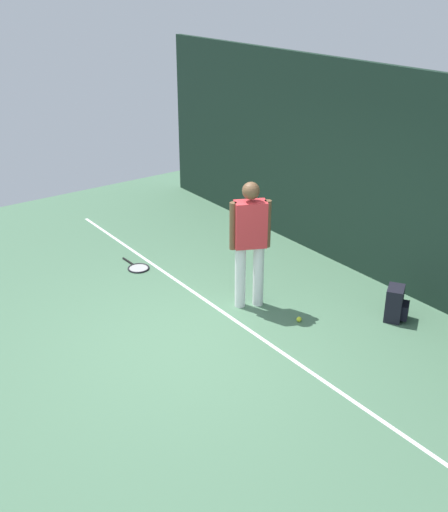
{
  "coord_description": "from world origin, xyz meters",
  "views": [
    {
      "loc": [
        5.42,
        -3.55,
        4.07
      ],
      "look_at": [
        0.0,
        0.4,
        1.0
      ],
      "focal_mm": 44.3,
      "sensor_mm": 36.0,
      "label": 1
    }
  ],
  "objects_px": {
    "tennis_player": "(250,238)",
    "backpack": "(396,304)",
    "tennis_racket": "(138,267)",
    "tennis_ball_near_player": "(299,319)"
  },
  "relations": [
    {
      "from": "tennis_player",
      "to": "backpack",
      "type": "height_order",
      "value": "tennis_player"
    },
    {
      "from": "tennis_player",
      "to": "tennis_racket",
      "type": "bearing_deg",
      "value": -44.68
    },
    {
      "from": "tennis_player",
      "to": "tennis_racket",
      "type": "height_order",
      "value": "tennis_player"
    },
    {
      "from": "tennis_player",
      "to": "tennis_ball_near_player",
      "type": "xyz_separation_m",
      "value": [
        0.72,
        0.24,
        -0.93
      ]
    },
    {
      "from": "tennis_player",
      "to": "tennis_racket",
      "type": "distance_m",
      "value": 2.18
    },
    {
      "from": "tennis_ball_near_player",
      "to": "tennis_player",
      "type": "bearing_deg",
      "value": -161.28
    },
    {
      "from": "tennis_player",
      "to": "tennis_ball_near_player",
      "type": "distance_m",
      "value": 1.2
    },
    {
      "from": "tennis_racket",
      "to": "tennis_ball_near_player",
      "type": "height_order",
      "value": "tennis_ball_near_player"
    },
    {
      "from": "tennis_racket",
      "to": "tennis_ball_near_player",
      "type": "relative_size",
      "value": 9.37
    },
    {
      "from": "tennis_racket",
      "to": "backpack",
      "type": "distance_m",
      "value": 3.76
    }
  ]
}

